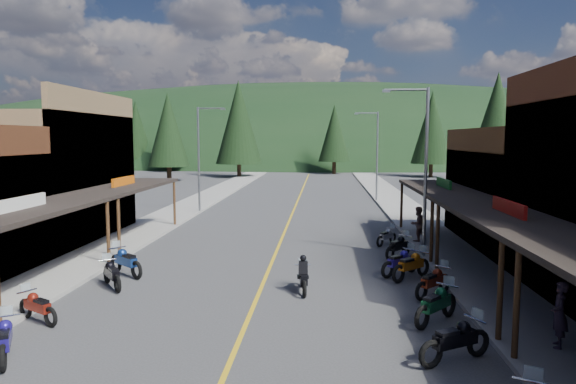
% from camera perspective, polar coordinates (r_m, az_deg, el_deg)
% --- Properties ---
extents(ground, '(220.00, 220.00, 0.00)m').
position_cam_1_polar(ground, '(17.37, -4.10, -13.11)').
color(ground, '#38383A').
rests_on(ground, ground).
extents(centerline, '(0.15, 90.00, 0.01)m').
position_cam_1_polar(centerline, '(36.76, 0.28, -2.88)').
color(centerline, gold).
rests_on(centerline, ground).
extents(sidewalk_west, '(3.40, 94.00, 0.15)m').
position_cam_1_polar(sidewalk_west, '(38.30, -12.83, -2.57)').
color(sidewalk_west, gray).
rests_on(sidewalk_west, ground).
extents(sidewalk_east, '(3.40, 94.00, 0.15)m').
position_cam_1_polar(sidewalk_east, '(37.22, 13.78, -2.84)').
color(sidewalk_east, gray).
rests_on(sidewalk_east, ground).
extents(shop_west_3, '(10.90, 10.20, 8.20)m').
position_cam_1_polar(shop_west_3, '(31.99, -26.31, 1.50)').
color(shop_west_3, brown).
rests_on(shop_west_3, ground).
extents(shop_east_3, '(10.90, 10.20, 6.20)m').
position_cam_1_polar(shop_east_3, '(29.98, 26.33, -0.65)').
color(shop_east_3, '#4C2D16').
rests_on(shop_east_3, ground).
extents(streetlight_1, '(2.16, 0.18, 8.00)m').
position_cam_1_polar(streetlight_1, '(39.38, -9.70, 4.14)').
color(streetlight_1, gray).
rests_on(streetlight_1, ground).
extents(streetlight_2, '(2.16, 0.18, 8.00)m').
position_cam_1_polar(streetlight_2, '(24.71, 14.74, 2.97)').
color(streetlight_2, gray).
rests_on(streetlight_2, ground).
extents(streetlight_3, '(2.16, 0.18, 8.00)m').
position_cam_1_polar(streetlight_3, '(46.49, 9.70, 4.41)').
color(streetlight_3, gray).
rests_on(streetlight_3, ground).
extents(ridge_hill, '(310.00, 140.00, 60.00)m').
position_cam_1_polar(ridge_hill, '(151.37, 3.10, 3.84)').
color(ridge_hill, black).
rests_on(ridge_hill, ground).
extents(pine_0, '(5.04, 5.04, 11.00)m').
position_cam_1_polar(pine_0, '(88.97, -24.58, 5.98)').
color(pine_0, black).
rests_on(pine_0, ground).
extents(pine_1, '(5.88, 5.88, 12.50)m').
position_cam_1_polar(pine_1, '(90.19, -13.09, 6.83)').
color(pine_1, black).
rests_on(pine_1, ground).
extents(pine_2, '(6.72, 6.72, 14.00)m').
position_cam_1_polar(pine_2, '(75.30, -5.50, 7.73)').
color(pine_2, black).
rests_on(pine_2, ground).
extents(pine_3, '(5.04, 5.04, 11.00)m').
position_cam_1_polar(pine_3, '(82.27, 5.17, 6.53)').
color(pine_3, black).
rests_on(pine_3, ground).
extents(pine_4, '(5.88, 5.88, 12.50)m').
position_cam_1_polar(pine_4, '(77.85, 15.70, 6.92)').
color(pine_4, black).
rests_on(pine_4, ground).
extents(pine_5, '(6.72, 6.72, 14.00)m').
position_cam_1_polar(pine_5, '(93.78, 23.90, 6.90)').
color(pine_5, black).
rests_on(pine_5, ground).
extents(pine_7, '(5.88, 5.88, 12.50)m').
position_cam_1_polar(pine_7, '(98.45, -16.55, 6.66)').
color(pine_7, black).
rests_on(pine_7, ground).
extents(pine_8, '(4.48, 4.48, 10.00)m').
position_cam_1_polar(pine_8, '(61.29, -19.53, 5.93)').
color(pine_8, black).
rests_on(pine_8, ground).
extents(pine_9, '(4.93, 4.93, 10.80)m').
position_cam_1_polar(pine_9, '(64.97, 23.60, 6.12)').
color(pine_9, black).
rests_on(pine_9, ground).
extents(pine_10, '(5.38, 5.38, 11.60)m').
position_cam_1_polar(pine_10, '(69.31, -13.18, 6.76)').
color(pine_10, black).
rests_on(pine_10, ground).
extents(pine_11, '(5.82, 5.82, 12.40)m').
position_cam_1_polar(pine_11, '(57.07, 22.18, 7.07)').
color(pine_11, black).
rests_on(pine_11, ground).
extents(bike_west_6, '(1.62, 2.17, 1.20)m').
position_cam_1_polar(bike_west_6, '(15.45, -28.96, -13.99)').
color(bike_west_6, navy).
rests_on(bike_west_6, ground).
extents(bike_west_7, '(2.01, 1.55, 1.11)m').
position_cam_1_polar(bike_west_7, '(17.92, -26.08, -11.24)').
color(bike_west_7, maroon).
rests_on(bike_west_7, ground).
extents(bike_west_8, '(1.82, 2.08, 1.19)m').
position_cam_1_polar(bike_west_8, '(20.80, -18.99, -8.49)').
color(bike_west_8, black).
rests_on(bike_west_8, ground).
extents(bike_west_9, '(2.29, 2.08, 1.33)m').
position_cam_1_polar(bike_west_9, '(22.41, -17.58, -7.22)').
color(bike_west_9, navy).
rests_on(bike_west_9, ground).
extents(bike_east_6, '(2.30, 1.76, 1.27)m').
position_cam_1_polar(bike_east_6, '(14.15, 18.10, -15.20)').
color(bike_east_6, black).
rests_on(bike_east_6, ground).
extents(bike_east_7, '(2.08, 2.22, 1.31)m').
position_cam_1_polar(bike_east_7, '(16.75, 16.15, -11.72)').
color(bike_east_7, '#0D4122').
rests_on(bike_east_7, ground).
extents(bike_east_8, '(1.96, 2.00, 1.20)m').
position_cam_1_polar(bike_east_8, '(19.40, 15.86, -9.41)').
color(bike_east_8, '#621C0D').
rests_on(bike_east_8, ground).
extents(bike_east_9, '(2.15, 2.09, 1.29)m').
position_cam_1_polar(bike_east_9, '(21.40, 13.53, -7.79)').
color(bike_east_9, '#9E500B').
rests_on(bike_east_9, ground).
extents(bike_east_10, '(2.10, 2.00, 1.24)m').
position_cam_1_polar(bike_east_10, '(21.94, 12.34, -7.47)').
color(bike_east_10, navy).
rests_on(bike_east_10, ground).
extents(bike_east_11, '(1.87, 2.15, 1.23)m').
position_cam_1_polar(bike_east_11, '(25.02, 12.16, -5.82)').
color(bike_east_11, black).
rests_on(bike_east_11, ground).
extents(bike_east_12, '(1.60, 1.85, 1.06)m').
position_cam_1_polar(bike_east_12, '(27.86, 10.89, -4.77)').
color(bike_east_12, '#97969B').
rests_on(bike_east_12, ground).
extents(rider_on_bike, '(0.83, 1.97, 1.46)m').
position_cam_1_polar(rider_on_bike, '(19.22, 1.71, -9.38)').
color(rider_on_bike, black).
rests_on(rider_on_bike, ground).
extents(pedestrian_east_a, '(0.60, 0.75, 1.78)m').
position_cam_1_polar(pedestrian_east_a, '(15.70, 27.93, -11.91)').
color(pedestrian_east_a, '#2B1F2F').
rests_on(pedestrian_east_a, sidewalk_east).
extents(pedestrian_east_b, '(1.06, 0.94, 1.89)m').
position_cam_1_polar(pedestrian_east_b, '(28.51, 14.22, -3.45)').
color(pedestrian_east_b, brown).
rests_on(pedestrian_east_b, sidewalk_east).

